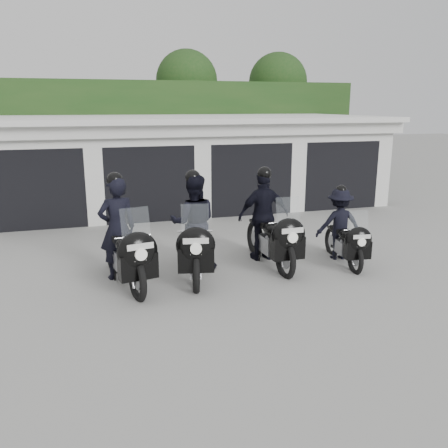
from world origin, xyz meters
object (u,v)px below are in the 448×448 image
object	(u,v)px
police_bike_a	(123,240)
police_bike_c	(267,222)
police_bike_d	(342,228)
police_bike_b	(194,230)

from	to	relation	value
police_bike_a	police_bike_c	bearing A→B (deg)	-3.01
police_bike_a	police_bike_c	xyz separation A→B (m)	(3.09, 0.41, 0.04)
police_bike_d	police_bike_b	bearing A→B (deg)	-175.30
police_bike_a	police_bike_d	xyz separation A→B (m)	(4.68, 0.04, -0.13)
police_bike_c	police_bike_d	distance (m)	1.65
police_bike_a	police_bike_b	distance (m)	1.44
police_bike_b	police_bike_c	xyz separation A→B (m)	(1.66, 0.21, -0.00)
police_bike_b	police_bike_a	bearing A→B (deg)	-160.42
police_bike_b	police_bike_c	world-z (taller)	police_bike_b
police_bike_c	police_bike_b	bearing A→B (deg)	-174.16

